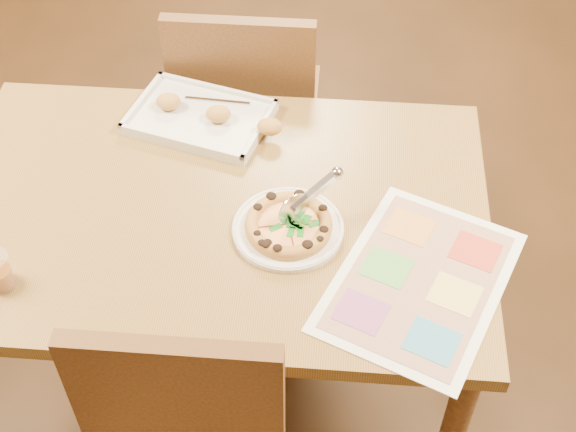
# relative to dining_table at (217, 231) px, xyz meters

# --- Properties ---
(dining_table) EXTENTS (1.30, 0.85, 0.72)m
(dining_table) POSITION_rel_dining_table_xyz_m (0.00, 0.00, 0.00)
(dining_table) COLOR olive
(dining_table) RESTS_ON ground
(chair_far) EXTENTS (0.42, 0.42, 0.47)m
(chair_far) POSITION_rel_dining_table_xyz_m (-0.00, 0.60, -0.07)
(chair_far) COLOR brown
(chair_far) RESTS_ON ground
(plate) EXTENTS (0.32, 0.32, 0.01)m
(plate) POSITION_rel_dining_table_xyz_m (0.18, -0.06, 0.09)
(plate) COLOR silver
(plate) RESTS_ON dining_table
(pizza) EXTENTS (0.20, 0.20, 0.03)m
(pizza) POSITION_rel_dining_table_xyz_m (0.18, -0.07, 0.11)
(pizza) COLOR #E1A04C
(pizza) RESTS_ON plate
(pizza_cutter) EXTENTS (0.13, 0.11, 0.10)m
(pizza_cutter) POSITION_rel_dining_table_xyz_m (0.22, -0.03, 0.17)
(pizza_cutter) COLOR silver
(pizza_cutter) RESTS_ON pizza
(appetizer_tray) EXTENTS (0.43, 0.33, 0.06)m
(appetizer_tray) POSITION_rel_dining_table_xyz_m (-0.07, 0.30, 0.10)
(appetizer_tray) COLOR silver
(appetizer_tray) RESTS_ON dining_table
(menu) EXTENTS (0.50, 0.57, 0.00)m
(menu) POSITION_rel_dining_table_xyz_m (0.48, -0.19, 0.09)
(menu) COLOR white
(menu) RESTS_ON dining_table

